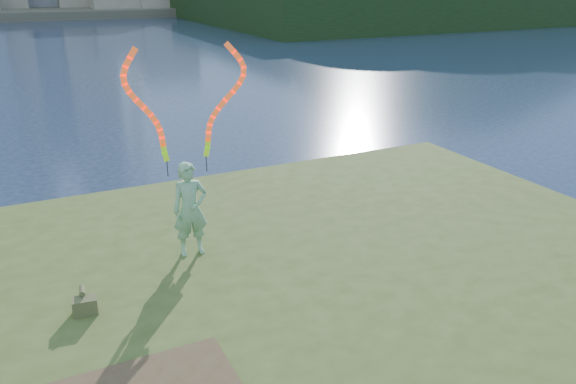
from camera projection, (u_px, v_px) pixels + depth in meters
ground at (217, 315)px, 10.10m from camera, size 320.00×320.00×0.00m
grassy_knoll at (269, 376)px, 8.05m from camera, size 20.00×18.00×0.80m
far_shore at (20, 10)px, 89.52m from camera, size 320.00×40.00×1.20m
wooded_hill at (460, 15)px, 84.65m from camera, size 78.00×50.00×63.00m
woman_with_ribbons at (188, 184)px, 10.16m from camera, size 2.12×0.46×4.16m
canvas_bag at (85, 305)px, 8.71m from camera, size 0.39×0.44×0.35m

